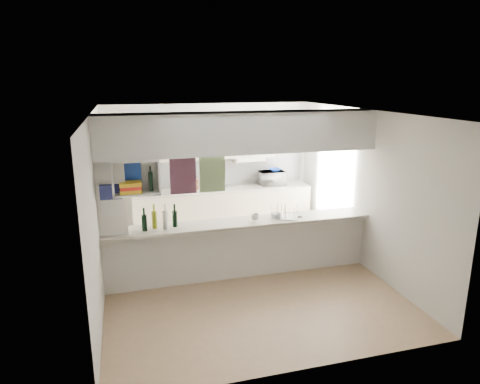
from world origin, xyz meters
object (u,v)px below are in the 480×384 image
object	(u,v)px
microwave	(272,178)
bowl	(274,170)
wine_bottles	(160,220)
dish_rack	(284,212)

from	to	relation	value
microwave	bowl	xyz separation A→B (m)	(0.04, -0.00, 0.17)
bowl	wine_bottles	xyz separation A→B (m)	(-2.55, -2.13, -0.18)
dish_rack	wine_bottles	world-z (taller)	wine_bottles
microwave	wine_bottles	bearing A→B (deg)	41.24
bowl	dish_rack	bearing A→B (deg)	-105.80
wine_bottles	microwave	bearing A→B (deg)	40.36
bowl	wine_bottles	distance (m)	3.33
microwave	bowl	distance (m)	0.18
microwave	bowl	bearing A→B (deg)	174.29
microwave	dish_rack	distance (m)	2.19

